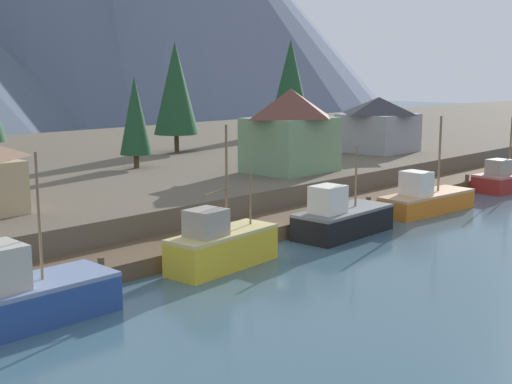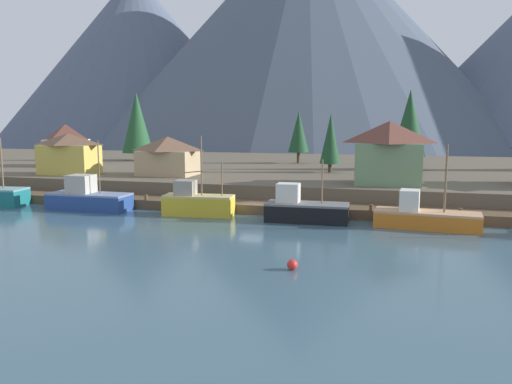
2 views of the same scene
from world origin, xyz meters
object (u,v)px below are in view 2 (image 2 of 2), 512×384
Objects in this scene: fishing_boat_black at (304,210)px; house_yellow at (69,153)px; conifer_back_left at (330,139)px; fishing_boat_blue at (88,198)px; conifer_near_right at (409,123)px; channel_buoy at (292,265)px; house_white at (66,145)px; fishing_boat_orange at (424,217)px; house_tan at (168,155)px; conifer_mid_right at (299,132)px; conifer_near_left at (137,122)px; fishing_boat_yellow at (197,203)px; house_green at (389,152)px.

house_yellow is at bearing 160.44° from fishing_boat_black.
fishing_boat_blue is at bearing -136.26° from conifer_back_left.
conifer_near_right is 47.01m from channel_buoy.
house_white is at bearing 139.53° from channel_buoy.
conifer_near_right is (52.30, 7.94, 3.40)m from house_white.
house_yellow is (8.26, -10.78, -0.61)m from house_white.
house_tan is at bearing 162.15° from fishing_boat_orange.
fishing_boat_black is 11.29× the size of channel_buoy.
conifer_mid_right is (-7.29, 36.51, 6.65)m from fishing_boat_black.
channel_buoy is at bearing -40.47° from house_white.
conifer_mid_right is at bearing 116.62° from conifer_back_left.
house_tan is 35.08m from conifer_near_right.
house_tan is 13.48m from house_yellow.
fishing_boat_orange is at bearing -23.19° from house_tan.
house_white is at bearing -112.25° from conifer_near_left.
channel_buoy is at bearing -84.77° from fishing_boat_black.
house_yellow is 48.02m from conifer_near_right.
fishing_boat_blue is 0.73× the size of conifer_near_left.
fishing_boat_blue is 34.67m from fishing_boat_orange.
house_tan is at bearing -53.14° from conifer_near_left.
fishing_boat_yellow is 37.11m from conifer_mid_right.
conifer_mid_right reaches higher than fishing_boat_blue.
house_green reaches higher than fishing_boat_orange.
fishing_boat_orange is 30.89m from conifer_near_right.
fishing_boat_yellow is 25.33m from house_yellow.
house_green is 1.00× the size of house_tan.
fishing_boat_orange is at bearing -5.63° from fishing_boat_yellow.
channel_buoy is at bearing -52.73° from conifer_near_left.
house_tan is at bearing -155.44° from conifer_back_left.
conifer_back_left is at bearing 89.07° from fishing_boat_black.
house_green is (18.72, 11.01, 4.83)m from fishing_boat_yellow.
house_white is 0.86× the size of house_yellow.
fishing_boat_yellow is at bearing -53.69° from conifer_near_left.
house_yellow is (-22.60, 10.73, 4.00)m from fishing_boat_yellow.
house_green is at bearing 54.19° from fishing_boat_black.
conifer_back_left is (20.18, 9.22, 2.07)m from house_tan.
house_white is at bearing 168.05° from house_green.
fishing_boat_blue is 30.15m from channel_buoy.
fishing_boat_blue is 12.93× the size of channel_buoy.
conifer_near_right reaches higher than conifer_mid_right.
fishing_boat_blue is 33.62m from house_green.
channel_buoy is at bearing -31.22° from fishing_boat_blue.
channel_buoy is (13.02, -15.93, -0.94)m from fishing_boat_yellow.
house_tan is (-9.33, 13.13, 3.81)m from fishing_boat_yellow.
fishing_boat_orange is at bearing 0.11° from fishing_boat_blue.
fishing_boat_black is 15.89m from channel_buoy.
channel_buoy is at bearing -52.43° from house_tan.
house_white is 0.90× the size of house_tan.
house_tan is at bearing 76.42° from fishing_boat_blue.
conifer_near_left is (5.38, 13.16, 3.50)m from house_white.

